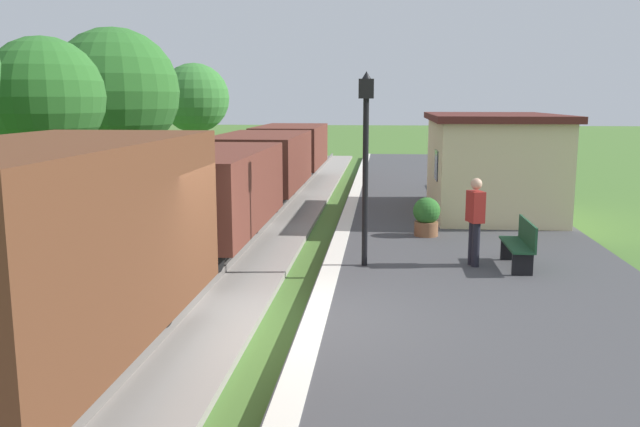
# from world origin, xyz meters

# --- Properties ---
(ground_plane) EXTENTS (160.00, 160.00, 0.00)m
(ground_plane) POSITION_xyz_m (0.00, 0.00, 0.00)
(ground_plane) COLOR #47702D
(platform_slab) EXTENTS (6.00, 60.00, 0.25)m
(platform_slab) POSITION_xyz_m (3.20, 0.00, 0.12)
(platform_slab) COLOR #424244
(platform_slab) RESTS_ON ground
(platform_edge_stripe) EXTENTS (0.36, 60.00, 0.01)m
(platform_edge_stripe) POSITION_xyz_m (0.40, 0.00, 0.25)
(platform_edge_stripe) COLOR silver
(platform_edge_stripe) RESTS_ON platform_slab
(track_ballast) EXTENTS (3.80, 60.00, 0.12)m
(track_ballast) POSITION_xyz_m (-2.40, 0.00, 0.06)
(track_ballast) COLOR gray
(track_ballast) RESTS_ON ground
(rail_near) EXTENTS (0.07, 60.00, 0.14)m
(rail_near) POSITION_xyz_m (-1.68, 0.00, 0.19)
(rail_near) COLOR slate
(rail_near) RESTS_ON track_ballast
(rail_far) EXTENTS (0.07, 60.00, 0.14)m
(rail_far) POSITION_xyz_m (-3.12, 0.00, 0.19)
(rail_far) COLOR slate
(rail_far) RESTS_ON track_ballast
(freight_train) EXTENTS (2.50, 26.00, 2.72)m
(freight_train) POSITION_xyz_m (-2.40, 6.98, 1.48)
(freight_train) COLOR brown
(freight_train) RESTS_ON rail_near
(station_hut) EXTENTS (3.50, 5.80, 2.78)m
(station_hut) POSITION_xyz_m (4.40, 9.94, 1.65)
(station_hut) COLOR beige
(station_hut) RESTS_ON platform_slab
(bench_near_hut) EXTENTS (0.42, 1.50, 0.91)m
(bench_near_hut) POSITION_xyz_m (4.00, 3.45, 0.72)
(bench_near_hut) COLOR #1E4C2D
(bench_near_hut) RESTS_ON platform_slab
(bench_down_platform) EXTENTS (0.42, 1.50, 0.91)m
(bench_down_platform) POSITION_xyz_m (4.00, 15.08, 0.72)
(bench_down_platform) COLOR #1E4C2D
(bench_down_platform) RESTS_ON platform_slab
(person_waiting) EXTENTS (0.34, 0.43, 1.71)m
(person_waiting) POSITION_xyz_m (3.14, 3.51, 1.18)
(person_waiting) COLOR black
(person_waiting) RESTS_ON platform_slab
(potted_planter) EXTENTS (0.64, 0.64, 0.92)m
(potted_planter) POSITION_xyz_m (2.40, 6.30, 0.72)
(potted_planter) COLOR brown
(potted_planter) RESTS_ON platform_slab
(lamp_post_near) EXTENTS (0.28, 0.28, 3.70)m
(lamp_post_near) POSITION_xyz_m (1.03, 3.33, 2.80)
(lamp_post_near) COLOR black
(lamp_post_near) RESTS_ON platform_slab
(tree_trackside_far) EXTENTS (3.34, 3.34, 5.17)m
(tree_trackside_far) POSITION_xyz_m (-8.09, 8.70, 3.49)
(tree_trackside_far) COLOR #4C3823
(tree_trackside_far) RESTS_ON ground
(tree_field_left) EXTENTS (4.63, 4.63, 6.01)m
(tree_field_left) POSITION_xyz_m (-8.44, 14.49, 3.69)
(tree_field_left) COLOR #4C3823
(tree_field_left) RESTS_ON ground
(tree_field_distant) EXTENTS (3.37, 3.37, 5.18)m
(tree_field_distant) POSITION_xyz_m (-7.88, 22.79, 3.48)
(tree_field_distant) COLOR #4C3823
(tree_field_distant) RESTS_ON ground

